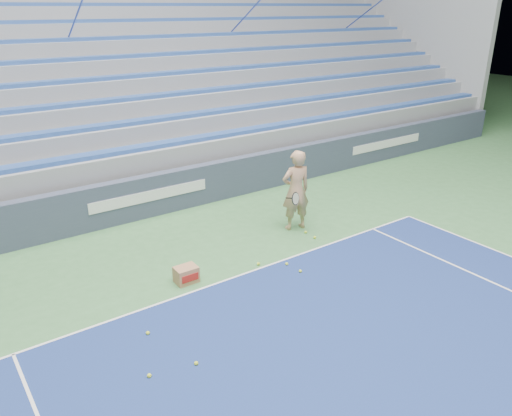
{
  "coord_description": "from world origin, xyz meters",
  "views": [
    {
      "loc": [
        -4.7,
        4.44,
        5.1
      ],
      "look_at": [
        0.94,
        12.38,
        1.15
      ],
      "focal_mm": 35.0,
      "sensor_mm": 36.0,
      "label": 1
    }
  ],
  "objects": [
    {
      "name": "sponsor_barrier",
      "position": [
        0.0,
        15.88,
        0.55
      ],
      "size": [
        30.0,
        0.32,
        1.1
      ],
      "color": "#384056",
      "rests_on": "ground"
    },
    {
      "name": "tennis_ball_4",
      "position": [
        1.27,
        11.27,
        0.03
      ],
      "size": [
        0.07,
        0.07,
        0.07
      ],
      "primitive_type": "sphere",
      "color": "#DDF131",
      "rests_on": "ground"
    },
    {
      "name": "tennis_player",
      "position": [
        2.59,
        13.06,
        0.99
      ],
      "size": [
        1.01,
        0.93,
        1.99
      ],
      "color": "tan",
      "rests_on": "ground"
    },
    {
      "name": "tennis_ball_7",
      "position": [
        1.24,
        11.68,
        0.03
      ],
      "size": [
        0.07,
        0.07,
        0.07
      ],
      "primitive_type": "sphere",
      "color": "#DDF131",
      "rests_on": "ground"
    },
    {
      "name": "ball_box",
      "position": [
        -0.82,
        12.3,
        0.17
      ],
      "size": [
        0.45,
        0.35,
        0.33
      ],
      "color": "#A4744F",
      "rests_on": "ground"
    },
    {
      "name": "bleachers",
      "position": [
        0.0,
        21.6,
        2.36
      ],
      "size": [
        31.0,
        9.15,
        7.3
      ],
      "color": "gray",
      "rests_on": "ground"
    },
    {
      "name": "tennis_ball_2",
      "position": [
        0.75,
        12.03,
        0.03
      ],
      "size": [
        0.07,
        0.07,
        0.07
      ],
      "primitive_type": "sphere",
      "color": "#DDF131",
      "rests_on": "ground"
    },
    {
      "name": "tennis_ball_5",
      "position": [
        2.6,
        12.32,
        0.03
      ],
      "size": [
        0.07,
        0.07,
        0.07
      ],
      "primitive_type": "sphere",
      "color": "#DDF131",
      "rests_on": "ground"
    },
    {
      "name": "tennis_ball_3",
      "position": [
        -1.88,
        10.0,
        0.03
      ],
      "size": [
        0.07,
        0.07,
        0.07
      ],
      "primitive_type": "sphere",
      "color": "#DDF131",
      "rests_on": "ground"
    },
    {
      "name": "tennis_ball_6",
      "position": [
        -2.16,
        11.14,
        0.03
      ],
      "size": [
        0.07,
        0.07,
        0.07
      ],
      "primitive_type": "sphere",
      "color": "#DDF131",
      "rests_on": "ground"
    },
    {
      "name": "tennis_ball_0",
      "position": [
        2.61,
        12.67,
        0.03
      ],
      "size": [
        0.07,
        0.07,
        0.07
      ],
      "primitive_type": "sphere",
      "color": "#DDF131",
      "rests_on": "ground"
    },
    {
      "name": "tennis_ball_1",
      "position": [
        -2.58,
        10.16,
        0.03
      ],
      "size": [
        0.07,
        0.07,
        0.07
      ],
      "primitive_type": "sphere",
      "color": "#DDF131",
      "rests_on": "ground"
    }
  ]
}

